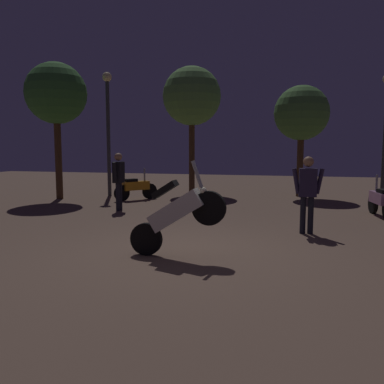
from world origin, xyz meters
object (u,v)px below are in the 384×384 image
at_px(motorcycle_pink_parked_right, 380,201).
at_px(motorcycle_white_foreground, 176,214).
at_px(person_bystander_far, 119,176).
at_px(streetlamp_near, 108,117).
at_px(person_rider_beside, 308,188).
at_px(motorcycle_orange_parked_left, 136,188).

bearing_deg(motorcycle_pink_parked_right, motorcycle_white_foreground, 133.09).
bearing_deg(person_bystander_far, motorcycle_pink_parked_right, -174.91).
distance_m(motorcycle_pink_parked_right, streetlamp_near, 9.82).
relative_size(motorcycle_white_foreground, streetlamp_near, 0.36).
height_order(person_rider_beside, streetlamp_near, streetlamp_near).
relative_size(motorcycle_white_foreground, person_bystander_far, 0.99).
bearing_deg(streetlamp_near, motorcycle_orange_parked_left, -32.93).
relative_size(motorcycle_white_foreground, person_rider_beside, 1.00).
height_order(motorcycle_white_foreground, motorcycle_orange_parked_left, motorcycle_white_foreground).
xyz_separation_m(motorcycle_orange_parked_left, person_rider_beside, (5.69, -4.19, 0.55)).
xyz_separation_m(person_rider_beside, person_bystander_far, (-5.26, 1.90, 0.02)).
bearing_deg(streetlamp_near, motorcycle_pink_parked_right, -15.41).
relative_size(motorcycle_white_foreground, motorcycle_orange_parked_left, 1.23).
bearing_deg(motorcycle_orange_parked_left, person_bystander_far, -130.17).
relative_size(person_bystander_far, streetlamp_near, 0.36).
height_order(person_bystander_far, streetlamp_near, streetlamp_near).
bearing_deg(motorcycle_white_foreground, motorcycle_orange_parked_left, 119.13).
relative_size(motorcycle_pink_parked_right, person_bystander_far, 0.98).
distance_m(motorcycle_white_foreground, motorcycle_pink_parked_right, 6.58).
bearing_deg(motorcycle_white_foreground, streetlamp_near, 124.59).
distance_m(motorcycle_orange_parked_left, person_bystander_far, 2.41).
bearing_deg(person_rider_beside, streetlamp_near, 49.93).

